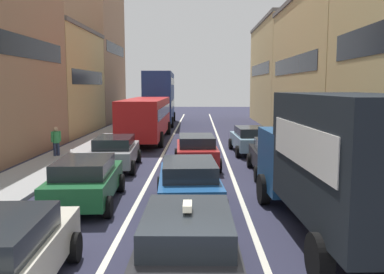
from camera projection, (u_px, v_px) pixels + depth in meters
sidewalk_left at (88, 145)px, 25.68m from camera, size 2.60×64.00×0.14m
lane_stripe_left at (167, 146)px, 25.61m from camera, size 0.16×60.00×0.01m
lane_stripe_right at (221, 147)px, 25.55m from camera, size 0.16×60.00×0.01m
building_row_left at (13, 51)px, 27.00m from camera, size 7.20×43.90×14.13m
building_row_right at (345, 67)px, 26.82m from camera, size 7.20×43.90×10.17m
removalist_box_truck at (338, 159)px, 10.00m from camera, size 2.98×7.80×3.58m
taxi_centre_lane_front at (188, 246)px, 7.63m from camera, size 2.08×4.31×1.66m
sedan_centre_lane_second at (189, 182)px, 12.69m from camera, size 2.29×4.41×1.49m
wagon_left_lane_second at (85, 180)px, 13.01m from camera, size 2.28×4.40×1.49m
hatchback_centre_lane_third at (196, 150)px, 19.12m from camera, size 2.24×4.39×1.49m
sedan_left_lane_third at (115, 152)px, 18.63m from camera, size 2.25×4.39×1.49m
sedan_right_lane_behind_truck at (275, 156)px, 17.43m from camera, size 2.13×4.33×1.49m
wagon_right_lane_far at (251, 139)px, 22.98m from camera, size 2.24×4.39×1.49m
bus_mid_queue_primary at (146, 115)px, 28.07m from camera, size 2.84×10.51×2.90m
bus_far_queue_secondary at (160, 96)px, 39.97m from camera, size 3.07×10.58×5.06m
pedestrian_near_kerb at (56, 140)px, 21.32m from camera, size 0.42×0.40×1.66m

